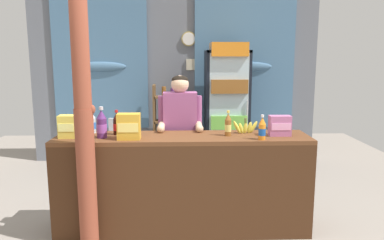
% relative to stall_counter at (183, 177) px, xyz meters
% --- Properties ---
extents(ground_plane, '(7.62, 7.62, 0.00)m').
position_rel_stall_counter_xyz_m(ground_plane, '(-0.10, 0.92, -0.59)').
color(ground_plane, gray).
extents(back_wall_curtained, '(4.67, 0.22, 2.80)m').
position_rel_stall_counter_xyz_m(back_wall_curtained, '(-0.10, 2.72, 0.86)').
color(back_wall_curtained, slate).
rests_on(back_wall_curtained, ground).
extents(stall_counter, '(2.48, 0.53, 0.97)m').
position_rel_stall_counter_xyz_m(stall_counter, '(0.00, 0.00, 0.00)').
color(stall_counter, brown).
rests_on(stall_counter, ground).
extents(timber_post, '(0.19, 0.17, 2.60)m').
position_rel_stall_counter_xyz_m(timber_post, '(-0.86, -0.27, 0.66)').
color(timber_post, brown).
rests_on(timber_post, ground).
extents(drink_fridge, '(0.65, 0.66, 1.94)m').
position_rel_stall_counter_xyz_m(drink_fridge, '(0.69, 2.15, 0.47)').
color(drink_fridge, black).
rests_on(drink_fridge, ground).
extents(bottle_shelf_rack, '(0.48, 0.28, 1.30)m').
position_rel_stall_counter_xyz_m(bottle_shelf_rack, '(-0.21, 2.38, 0.09)').
color(bottle_shelf_rack, brown).
rests_on(bottle_shelf_rack, ground).
extents(plastic_lawn_chair, '(0.59, 0.59, 0.86)m').
position_rel_stall_counter_xyz_m(plastic_lawn_chair, '(-0.92, 1.67, -0.09)').
color(plastic_lawn_chair, silver).
rests_on(plastic_lawn_chair, ground).
extents(shopkeeper, '(0.48, 0.42, 1.54)m').
position_rel_stall_counter_xyz_m(shopkeeper, '(-0.03, 0.53, 0.38)').
color(shopkeeper, '#28282D').
rests_on(shopkeeper, ground).
extents(soda_bottle_grape_soda, '(0.10, 0.10, 0.30)m').
position_rel_stall_counter_xyz_m(soda_bottle_grape_soda, '(-0.77, 0.04, 0.52)').
color(soda_bottle_grape_soda, '#56286B').
rests_on(soda_bottle_grape_soda, stall_counter).
extents(soda_bottle_iced_tea, '(0.06, 0.06, 0.25)m').
position_rel_stall_counter_xyz_m(soda_bottle_iced_tea, '(0.44, 0.10, 0.49)').
color(soda_bottle_iced_tea, brown).
rests_on(soda_bottle_iced_tea, stall_counter).
extents(soda_bottle_orange_soda, '(0.07, 0.07, 0.24)m').
position_rel_stall_counter_xyz_m(soda_bottle_orange_soda, '(0.74, -0.09, 0.49)').
color(soda_bottle_orange_soda, orange).
rests_on(soda_bottle_orange_soda, stall_counter).
extents(soda_bottle_water, '(0.08, 0.08, 0.25)m').
position_rel_stall_counter_xyz_m(soda_bottle_water, '(-0.92, 0.28, 0.49)').
color(soda_bottle_water, silver).
rests_on(soda_bottle_water, stall_counter).
extents(soda_bottle_cola, '(0.07, 0.07, 0.25)m').
position_rel_stall_counter_xyz_m(soda_bottle_cola, '(-0.65, 0.19, 0.49)').
color(soda_bottle_cola, black).
rests_on(soda_bottle_cola, stall_counter).
extents(snack_box_wafer, '(0.21, 0.11, 0.20)m').
position_rel_stall_counter_xyz_m(snack_box_wafer, '(0.95, 0.08, 0.49)').
color(snack_box_wafer, '#B76699').
rests_on(snack_box_wafer, stall_counter).
extents(snack_box_instant_noodle, '(0.16, 0.13, 0.22)m').
position_rel_stall_counter_xyz_m(snack_box_instant_noodle, '(-1.10, 0.06, 0.50)').
color(snack_box_instant_noodle, '#EAD14C').
rests_on(snack_box_instant_noodle, stall_counter).
extents(snack_box_choco_powder, '(0.21, 0.13, 0.24)m').
position_rel_stall_counter_xyz_m(snack_box_choco_powder, '(-0.51, -0.03, 0.51)').
color(snack_box_choco_powder, gold).
rests_on(snack_box_choco_powder, stall_counter).
extents(banana_bunch, '(0.28, 0.07, 0.16)m').
position_rel_stall_counter_xyz_m(banana_bunch, '(0.63, 0.21, 0.45)').
color(banana_bunch, '#DBCC42').
rests_on(banana_bunch, stall_counter).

